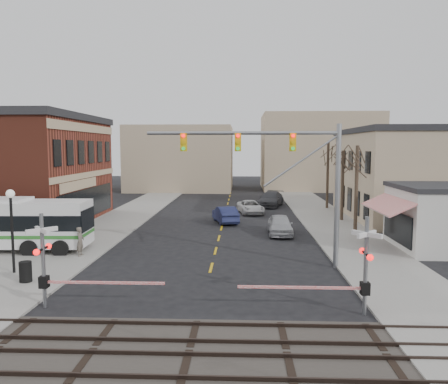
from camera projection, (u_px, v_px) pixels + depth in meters
The scene contains 19 objects.
ground at pixel (208, 278), 22.43m from camera, with size 160.00×160.00×0.00m, color black.
sidewalk_west at pixel (128, 216), 42.69m from camera, with size 5.00×60.00×0.12m, color gray.
sidewalk_east at pixel (323, 217), 41.90m from camera, with size 5.00×60.00×0.12m, color gray.
ballast_strip at pixel (190, 350), 14.47m from camera, with size 160.00×5.00×0.06m, color #332D28.
rail_tracks at pixel (190, 347), 14.46m from camera, with size 160.00×3.91×0.14m.
tree_east_a at pixel (356, 189), 33.56m from camera, with size 0.28×0.28×6.75m.
tree_east_b at pixel (342, 186), 39.53m from camera, with size 0.28×0.28×6.30m.
tree_east_c at pixel (328, 175), 47.43m from camera, with size 0.28×0.28×7.20m.
traffic_signal_mast at pixel (285, 165), 24.02m from camera, with size 10.66×0.30×8.00m.
rr_crossing_west at pixel (53, 262), 18.18m from camera, with size 5.60×1.36×4.00m.
rr_crossing_east at pixel (355, 267), 17.37m from camera, with size 5.60×1.36×4.00m.
street_lamp at pixel (11, 214), 22.76m from camera, with size 0.44×0.44×4.42m.
trash_bin at pixel (26, 272), 21.45m from camera, with size 0.60×0.60×1.01m, color black.
car_a at pixel (280, 225), 33.65m from camera, with size 1.81×4.49×1.53m, color #A6A7AB.
car_b at pixel (225, 214), 39.01m from camera, with size 1.57×4.49×1.48m, color #1D2248.
car_c at pixel (250, 207), 44.49m from camera, with size 2.18×4.73×1.32m, color silver.
car_d at pixel (271, 199), 49.85m from camera, with size 2.29×5.62×1.63m, color #404145.
pedestrian_near at pixel (80, 241), 26.61m from camera, with size 0.65×0.42×1.77m, color #60564C.
pedestrian_far at pixel (76, 235), 29.08m from camera, with size 0.73×0.57×1.51m, color #313054.
Camera 1 is at (1.72, -21.80, 6.71)m, focal length 35.00 mm.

